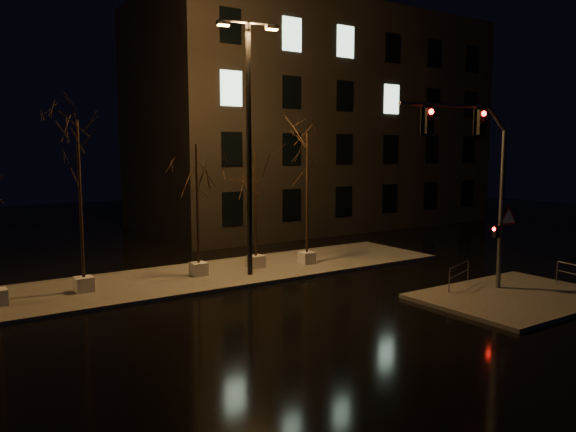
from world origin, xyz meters
TOP-DOWN VIEW (x-y plane):
  - ground at (0.00, 0.00)m, footprint 90.00×90.00m
  - median at (0.00, 6.00)m, footprint 22.00×5.00m
  - sidewalk_corner at (7.50, -3.50)m, footprint 7.00×5.00m
  - building at (14.00, 18.00)m, footprint 25.00×12.00m
  - tree_1 at (-5.63, 5.92)m, footprint 1.80×1.80m
  - tree_2 at (-0.86, 6.01)m, footprint 1.80×1.80m
  - tree_3 at (1.99, 6.04)m, footprint 1.80×1.80m
  - tree_4 at (4.43, 5.47)m, footprint 1.80×1.80m
  - traffic_signal_mast at (6.78, -2.28)m, footprint 5.64×0.97m
  - streetlight_main at (1.04, 4.93)m, footprint 2.63×0.79m
  - guard_rail_a at (6.70, -1.53)m, footprint 1.99×0.73m

SIDE VIEW (x-z plane):
  - ground at x=0.00m, z-range 0.00..0.00m
  - median at x=0.00m, z-range 0.00..0.15m
  - sidewalk_corner at x=7.50m, z-range 0.00..0.15m
  - guard_rail_a at x=6.70m, z-range 0.29..1.20m
  - tree_3 at x=1.99m, z-range 1.54..6.93m
  - tree_2 at x=-0.86m, z-range 1.62..7.32m
  - traffic_signal_mast at x=6.78m, z-range 1.24..8.20m
  - tree_4 at x=4.43m, z-range 1.76..7.98m
  - tree_1 at x=-5.63m, z-range 1.85..8.45m
  - streetlight_main at x=1.04m, z-range 0.96..11.50m
  - building at x=14.00m, z-range 0.00..15.00m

